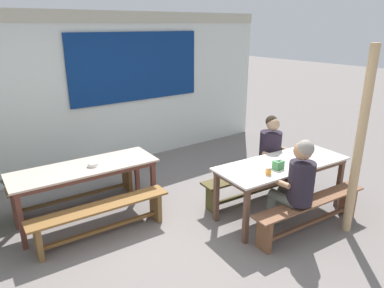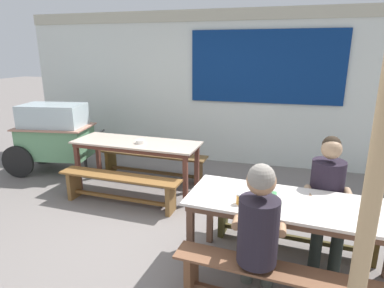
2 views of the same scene
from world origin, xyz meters
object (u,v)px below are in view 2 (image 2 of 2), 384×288
bench_near_front (285,288)px  dining_table_near (294,210)px  condiment_jar (241,199)px  wooden_support_post (370,207)px  dining_table_far (136,147)px  soup_bowl (140,142)px  bench_far_front (119,185)px  bench_near_back (294,221)px  tissue_box (269,199)px  person_near_front (259,227)px  person_right_near_table (327,193)px  food_cart (54,133)px  bench_far_back (153,161)px

bench_near_front → dining_table_near: bearing=85.2°
condiment_jar → wooden_support_post: size_ratio=0.04×
dining_table_far → soup_bowl: bearing=-32.0°
bench_far_front → bench_near_back: (2.27, -0.40, 0.00)m
tissue_box → wooden_support_post: 0.98m
person_near_front → person_right_near_table: bearing=55.6°
dining_table_near → soup_bowl: size_ratio=14.66×
soup_bowl → tissue_box: bearing=-38.7°
person_right_near_table → soup_bowl: 2.62m
wooden_support_post → soup_bowl: bearing=138.2°
bench_far_front → person_right_near_table: 2.63m
tissue_box → soup_bowl: size_ratio=1.00×
bench_near_front → food_cart: food_cart is taller
bench_near_front → soup_bowl: (-2.06, 1.93, 0.51)m
person_right_near_table → bench_near_front: bearing=-111.0°
bench_far_back → dining_table_far: bearing=-92.9°
soup_bowl → bench_far_front: bearing=-104.5°
wooden_support_post → dining_table_near: bearing=114.6°
person_near_front → condiment_jar: (-0.18, 0.29, 0.09)m
bench_far_front → dining_table_far: bearing=87.1°
food_cart → condiment_jar: 3.99m
food_cart → soup_bowl: (1.81, -0.43, 0.10)m
wooden_support_post → tissue_box: bearing=130.1°
dining_table_near → person_right_near_table: person_right_near_table is taller
bench_far_back → condiment_jar: bearing=-51.4°
person_right_near_table → bench_far_front: bearing=169.0°
dining_table_near → person_near_front: person_near_front is taller
bench_near_back → wooden_support_post: bearing=-76.3°
bench_far_front → condiment_jar: 2.14m
bench_near_back → person_near_front: size_ratio=1.42×
bench_far_front → food_cart: size_ratio=1.07×
dining_table_far → condiment_jar: (1.74, -1.62, 0.12)m
tissue_box → soup_bowl: tissue_box is taller
dining_table_near → bench_near_back: size_ratio=1.08×
condiment_jar → wooden_support_post: wooden_support_post is taller
dining_table_far → bench_far_back: 0.66m
bench_near_front → tissue_box: (-0.18, 0.42, 0.54)m
soup_bowl → wooden_support_post: 3.34m
bench_far_back → person_near_front: 3.12m
person_near_front → wooden_support_post: size_ratio=0.54×
dining_table_far → wooden_support_post: size_ratio=0.82×
bench_far_front → tissue_box: 2.32m
soup_bowl → person_right_near_table: bearing=-21.7°
bench_near_front → condiment_jar: bearing=137.7°
food_cart → tissue_box: bearing=-27.7°
bench_far_front → condiment_jar: (1.77, -1.08, 0.52)m
dining_table_near → soup_bowl: bearing=146.3°
tissue_box → bench_far_back: bearing=132.9°
bench_far_front → tissue_box: (2.00, -1.04, 0.53)m
person_right_near_table → condiment_jar: (-0.78, -0.59, 0.11)m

